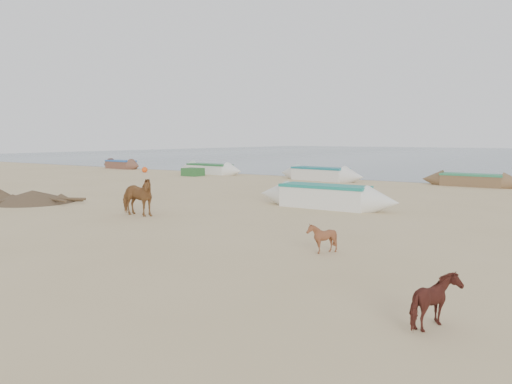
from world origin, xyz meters
TOP-DOWN VIEW (x-y plane):
  - ground at (0.00, 0.00)m, footprint 140.00×140.00m
  - cow_adult at (-4.23, 2.30)m, footprint 1.75×0.87m
  - calf_front at (4.23, 0.75)m, footprint 0.86×0.81m
  - calf_right at (7.96, -2.79)m, footprint 0.83×0.93m
  - near_canoe at (0.61, 8.16)m, footprint 6.30×1.30m
  - debris_pile at (-11.09, 2.37)m, footprint 3.89×3.89m
  - waterline_canoes at (1.30, 20.55)m, footprint 58.28×4.57m
  - beach_clutter at (3.65, 19.70)m, footprint 44.47×5.41m

SIDE VIEW (x-z plane):
  - ground at x=0.00m, z-range 0.00..0.00m
  - debris_pile at x=-11.09m, z-range 0.00..0.54m
  - beach_clutter at x=3.65m, z-range -0.02..0.62m
  - calf_front at x=4.23m, z-range 0.00..0.78m
  - waterline_canoes at x=1.30m, z-range -0.03..0.86m
  - calf_right at x=7.96m, z-range 0.00..0.84m
  - near_canoe at x=0.61m, z-range 0.00..0.96m
  - cow_adult at x=-4.23m, z-range 0.00..1.44m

